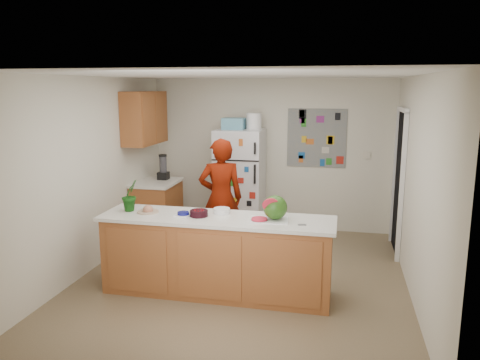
% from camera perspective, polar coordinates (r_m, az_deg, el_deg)
% --- Properties ---
extents(floor, '(4.00, 4.50, 0.02)m').
position_cam_1_polar(floor, '(6.04, 0.34, -11.87)').
color(floor, brown).
rests_on(floor, ground).
extents(wall_back, '(4.00, 0.02, 2.50)m').
position_cam_1_polar(wall_back, '(7.86, 3.79, 3.09)').
color(wall_back, beige).
rests_on(wall_back, ground).
extents(wall_left, '(0.02, 4.50, 2.50)m').
position_cam_1_polar(wall_left, '(6.39, -17.57, 0.69)').
color(wall_left, beige).
rests_on(wall_left, ground).
extents(wall_right, '(0.02, 4.50, 2.50)m').
position_cam_1_polar(wall_right, '(5.61, 20.85, -0.93)').
color(wall_right, beige).
rests_on(wall_right, ground).
extents(ceiling, '(4.00, 4.50, 0.02)m').
position_cam_1_polar(ceiling, '(5.56, 0.37, 12.76)').
color(ceiling, white).
rests_on(ceiling, wall_back).
extents(doorway, '(0.03, 0.85, 2.04)m').
position_cam_1_polar(doorway, '(7.07, 18.87, -0.32)').
color(doorway, black).
rests_on(doorway, ground).
extents(peninsula_base, '(2.60, 0.62, 0.88)m').
position_cam_1_polar(peninsula_base, '(5.47, -2.85, -9.35)').
color(peninsula_base, brown).
rests_on(peninsula_base, floor).
extents(peninsula_top, '(2.68, 0.70, 0.04)m').
position_cam_1_polar(peninsula_top, '(5.33, -2.89, -4.71)').
color(peninsula_top, silver).
rests_on(peninsula_top, peninsula_base).
extents(side_counter_base, '(0.60, 0.80, 0.86)m').
position_cam_1_polar(side_counter_base, '(7.61, -10.06, -3.64)').
color(side_counter_base, brown).
rests_on(side_counter_base, floor).
extents(side_counter_top, '(0.64, 0.84, 0.04)m').
position_cam_1_polar(side_counter_top, '(7.51, -10.18, -0.32)').
color(side_counter_top, silver).
rests_on(side_counter_top, side_counter_base).
extents(upper_cabinets, '(0.35, 1.00, 0.80)m').
position_cam_1_polar(upper_cabinets, '(7.38, -11.54, 7.43)').
color(upper_cabinets, brown).
rests_on(upper_cabinets, wall_left).
extents(refrigerator, '(0.75, 0.70, 1.70)m').
position_cam_1_polar(refrigerator, '(7.64, -0.01, -0.17)').
color(refrigerator, silver).
rests_on(refrigerator, floor).
extents(fridge_top_bin, '(0.35, 0.28, 0.18)m').
position_cam_1_polar(fridge_top_bin, '(7.54, -0.76, 6.89)').
color(fridge_top_bin, '#5999B2').
rests_on(fridge_top_bin, refrigerator).
extents(photo_collage, '(0.95, 0.01, 0.95)m').
position_cam_1_polar(photo_collage, '(7.73, 9.32, 5.06)').
color(photo_collage, slate).
rests_on(photo_collage, wall_back).
extents(person, '(0.71, 0.58, 1.68)m').
position_cam_1_polar(person, '(6.52, -2.35, -2.25)').
color(person, '#631203').
rests_on(person, floor).
extents(blender_appliance, '(0.12, 0.12, 0.38)m').
position_cam_1_polar(blender_appliance, '(7.62, -9.35, 1.48)').
color(blender_appliance, black).
rests_on(blender_appliance, side_counter_top).
extents(cutting_board, '(0.44, 0.35, 0.01)m').
position_cam_1_polar(cutting_board, '(5.18, 3.60, -4.87)').
color(cutting_board, white).
rests_on(cutting_board, peninsula_top).
extents(watermelon, '(0.27, 0.27, 0.27)m').
position_cam_1_polar(watermelon, '(5.16, 4.31, -3.35)').
color(watermelon, '#23530F').
rests_on(watermelon, cutting_board).
extents(watermelon_slice, '(0.18, 0.18, 0.02)m').
position_cam_1_polar(watermelon_slice, '(5.15, 2.37, -4.78)').
color(watermelon_slice, '#E0244A').
rests_on(watermelon_slice, cutting_board).
extents(cherry_bowl, '(0.22, 0.22, 0.07)m').
position_cam_1_polar(cherry_bowl, '(5.35, -5.03, -4.06)').
color(cherry_bowl, black).
rests_on(cherry_bowl, peninsula_top).
extents(white_bowl, '(0.23, 0.23, 0.06)m').
position_cam_1_polar(white_bowl, '(5.46, -2.25, -3.76)').
color(white_bowl, silver).
rests_on(white_bowl, peninsula_top).
extents(cobalt_bowl, '(0.17, 0.17, 0.05)m').
position_cam_1_polar(cobalt_bowl, '(5.37, -6.93, -4.14)').
color(cobalt_bowl, '#0C0E5A').
rests_on(cobalt_bowl, peninsula_top).
extents(plate, '(0.30, 0.30, 0.02)m').
position_cam_1_polar(plate, '(5.60, -11.15, -3.82)').
color(plate, beige).
rests_on(plate, peninsula_top).
extents(paper_towel, '(0.18, 0.16, 0.02)m').
position_cam_1_polar(paper_towel, '(5.36, -7.04, -4.33)').
color(paper_towel, silver).
rests_on(paper_towel, peninsula_top).
extents(keys, '(0.09, 0.06, 0.01)m').
position_cam_1_polar(keys, '(5.03, 7.57, -5.44)').
color(keys, gray).
rests_on(keys, peninsula_top).
extents(potted_plant, '(0.22, 0.24, 0.38)m').
position_cam_1_polar(potted_plant, '(5.69, -13.25, -1.80)').
color(potted_plant, '#16410C').
rests_on(potted_plant, peninsula_top).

